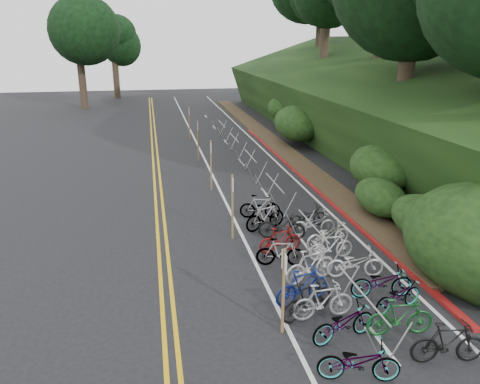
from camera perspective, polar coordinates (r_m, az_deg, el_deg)
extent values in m
plane|color=black|center=(13.17, 0.35, -14.58)|extent=(120.00, 120.00, 0.00)
cube|color=gold|center=(22.04, -10.25, -0.96)|extent=(0.12, 80.00, 0.01)
cube|color=gold|center=(22.05, -9.48, -0.91)|extent=(0.12, 80.00, 0.01)
cube|color=silver|center=(22.27, -2.14, -0.47)|extent=(0.12, 80.00, 0.01)
cube|color=silver|center=(23.24, 8.15, 0.16)|extent=(0.12, 80.00, 0.01)
cube|color=silver|center=(12.53, 17.01, -17.37)|extent=(0.10, 1.60, 0.01)
cube|color=silver|center=(17.30, 7.91, -6.31)|extent=(0.10, 1.60, 0.01)
cube|color=silver|center=(22.67, 3.12, -0.15)|extent=(0.10, 1.60, 0.01)
cube|color=silver|center=(28.28, 0.20, 3.61)|extent=(0.10, 1.60, 0.01)
cube|color=silver|center=(34.03, -1.75, 6.11)|extent=(0.10, 1.60, 0.01)
cube|color=silver|center=(39.86, -3.15, 7.88)|extent=(0.10, 1.60, 0.01)
cube|color=silver|center=(45.73, -4.20, 9.20)|extent=(0.10, 1.60, 0.01)
cube|color=maroon|center=(25.19, 7.78, 1.71)|extent=(0.25, 28.00, 0.10)
cube|color=black|center=(36.66, 14.77, 10.84)|extent=(12.32, 44.00, 9.11)
cube|color=#382819|center=(34.68, 3.67, 6.44)|extent=(1.40, 44.00, 0.16)
ellipsoid|color=#284C19|center=(17.80, 21.73, -3.16)|extent=(2.00, 2.80, 1.60)
ellipsoid|color=#284C19|center=(22.14, 16.88, 2.81)|extent=(2.60, 3.64, 2.08)
ellipsoid|color=#284C19|center=(27.82, 13.55, 7.05)|extent=(2.20, 3.08, 1.76)
ellipsoid|color=#284C19|center=(32.91, 6.98, 8.33)|extent=(3.00, 4.20, 2.40)
ellipsoid|color=#284C19|center=(38.75, 5.28, 10.12)|extent=(2.40, 3.36, 1.92)
ellipsoid|color=#284C19|center=(42.84, 5.52, 11.80)|extent=(2.80, 3.92, 2.24)
ellipsoid|color=#284C19|center=(20.18, 16.76, -0.58)|extent=(1.80, 2.52, 1.44)
ellipsoid|color=#284C19|center=(31.65, 12.02, 9.59)|extent=(3.20, 4.48, 2.56)
cylinder|color=#2D2319|center=(26.43, 19.60, 13.79)|extent=(0.83, 0.83, 6.12)
cylinder|color=#2D2319|center=(34.61, 16.75, 16.71)|extent=(0.87, 0.87, 6.93)
cylinder|color=#2D2319|center=(41.56, 10.18, 15.91)|extent=(0.80, 0.80, 5.71)
cylinder|color=#2D2319|center=(49.91, 9.68, 17.55)|extent=(0.85, 0.85, 6.53)
cylinder|color=#2D2319|center=(53.49, -18.65, 12.49)|extent=(0.78, 0.78, 5.30)
ellipsoid|color=black|center=(53.30, -19.19, 17.64)|extent=(7.25, 7.25, 6.89)
cylinder|color=#2D2319|center=(61.16, -14.85, 13.24)|extent=(0.76, 0.76, 4.89)
ellipsoid|color=black|center=(60.98, -15.20, 17.30)|extent=(6.34, 6.34, 6.03)
cylinder|color=#9A9B9B|center=(12.15, 14.64, -11.78)|extent=(0.05, 2.94, 0.05)
cylinder|color=#9A9B9B|center=(11.33, 16.10, -17.88)|extent=(0.60, 0.04, 1.17)
cylinder|color=#9A9B9B|center=(11.57, 18.69, -17.33)|extent=(0.60, 0.04, 1.17)
cylinder|color=#9A9B9B|center=(13.42, 10.83, -11.33)|extent=(0.60, 0.04, 1.17)
cylinder|color=#9A9B9B|center=(13.62, 13.06, -11.02)|extent=(0.60, 0.04, 1.17)
cylinder|color=#9A9B9B|center=(15.96, 8.88, -4.04)|extent=(0.05, 3.00, 0.05)
cylinder|color=#9A9B9B|center=(14.90, 9.54, -8.17)|extent=(0.58, 0.04, 1.13)
cylinder|color=#9A9B9B|center=(15.10, 11.56, -7.93)|extent=(0.58, 0.04, 1.13)
cylinder|color=#9A9B9B|center=(17.31, 6.37, -4.17)|extent=(0.58, 0.04, 1.13)
cylinder|color=#9A9B9B|center=(17.48, 8.13, -4.02)|extent=(0.58, 0.04, 1.13)
cylinder|color=#9A9B9B|center=(20.45, 4.24, 1.15)|extent=(0.05, 3.00, 0.05)
cylinder|color=#9A9B9B|center=(19.28, 4.47, -1.73)|extent=(0.58, 0.04, 1.13)
cylinder|color=#9A9B9B|center=(19.43, 6.06, -1.62)|extent=(0.58, 0.04, 1.13)
cylinder|color=#9A9B9B|center=(21.85, 2.55, 0.73)|extent=(0.58, 0.04, 1.13)
cylinder|color=#9A9B9B|center=(21.98, 3.97, 0.81)|extent=(0.58, 0.04, 1.13)
cylinder|color=#9A9B9B|center=(25.14, 1.30, 4.44)|extent=(0.05, 3.00, 0.05)
cylinder|color=#9A9B9B|center=(23.90, 1.33, 2.28)|extent=(0.58, 0.04, 1.13)
cylinder|color=#9A9B9B|center=(24.02, 2.64, 2.35)|extent=(0.58, 0.04, 1.13)
cylinder|color=#9A9B9B|center=(26.55, 0.06, 3.91)|extent=(0.58, 0.04, 1.13)
cylinder|color=#9A9B9B|center=(26.66, 1.24, 3.97)|extent=(0.58, 0.04, 1.13)
cylinder|color=#9A9B9B|center=(29.92, -0.73, 6.68)|extent=(0.05, 3.00, 0.05)
cylinder|color=#9A9B9B|center=(28.65, -0.78, 4.98)|extent=(0.58, 0.04, 1.13)
cylinder|color=#9A9B9B|center=(28.75, 0.32, 5.03)|extent=(0.58, 0.04, 1.13)
cylinder|color=#9A9B9B|center=(31.35, -1.69, 6.13)|extent=(0.58, 0.04, 1.13)
cylinder|color=#9A9B9B|center=(31.44, -0.67, 6.17)|extent=(0.58, 0.04, 1.13)
cylinder|color=#9A9B9B|center=(34.77, -2.20, 8.29)|extent=(0.05, 3.00, 0.05)
cylinder|color=#9A9B9B|center=(33.47, -2.30, 6.90)|extent=(0.58, 0.04, 1.13)
cylinder|color=#9A9B9B|center=(33.56, -1.35, 6.94)|extent=(0.58, 0.04, 1.13)
cylinder|color=#9A9B9B|center=(36.20, -2.98, 7.75)|extent=(0.58, 0.04, 1.13)
cylinder|color=#9A9B9B|center=(36.28, -2.09, 7.79)|extent=(0.58, 0.04, 1.13)
cylinder|color=brown|center=(11.89, 5.30, -12.01)|extent=(0.08, 0.08, 2.33)
cube|color=silver|center=(11.51, 5.42, -8.50)|extent=(0.02, 0.40, 0.50)
cylinder|color=brown|center=(17.14, -0.93, -1.86)|extent=(0.08, 0.08, 2.50)
cube|color=silver|center=(16.85, -0.95, 1.01)|extent=(0.02, 0.40, 0.50)
cylinder|color=brown|center=(22.81, -3.56, 3.23)|extent=(0.08, 0.08, 2.50)
cube|color=silver|center=(22.59, -3.60, 5.43)|extent=(0.02, 0.40, 0.50)
cylinder|color=brown|center=(28.61, -5.14, 6.27)|extent=(0.08, 0.08, 2.50)
cube|color=silver|center=(28.44, -5.19, 8.05)|extent=(0.02, 0.40, 0.50)
cylinder|color=brown|center=(34.48, -6.19, 8.28)|extent=(0.08, 0.08, 2.50)
cube|color=silver|center=(34.34, -6.24, 9.76)|extent=(0.02, 0.40, 0.50)
imported|color=black|center=(12.90, 8.22, -12.76)|extent=(1.21, 1.83, 1.07)
imported|color=slate|center=(11.08, 14.28, -19.40)|extent=(1.04, 1.90, 0.95)
imported|color=black|center=(12.18, 24.06, -16.42)|extent=(0.74, 1.81, 1.06)
imported|color=slate|center=(12.22, 12.50, -15.27)|extent=(1.07, 1.92, 0.95)
imported|color=#144C1E|center=(12.72, 18.95, -14.20)|extent=(0.66, 1.78, 1.05)
imported|color=#9E9EA3|center=(12.89, 10.07, -12.95)|extent=(0.58, 1.76, 1.04)
imported|color=slate|center=(13.80, 18.71, -11.90)|extent=(1.06, 1.74, 0.86)
imported|color=navy|center=(13.50, 7.66, -11.25)|extent=(0.97, 1.84, 1.06)
imported|color=slate|center=(14.28, 16.90, -10.44)|extent=(0.82, 1.87, 0.96)
imported|color=beige|center=(14.63, 8.60, -8.78)|extent=(1.04, 1.88, 1.09)
imported|color=beige|center=(15.18, 13.87, -8.39)|extent=(0.87, 1.87, 0.94)
imported|color=slate|center=(15.46, 5.00, -7.31)|extent=(0.82, 1.69, 0.98)
imported|color=beige|center=(16.15, 11.05, -6.44)|extent=(0.61, 1.67, 0.98)
imported|color=maroon|center=(16.42, 4.94, -5.81)|extent=(0.63, 1.60, 0.93)
imported|color=beige|center=(17.02, 10.67, -5.14)|extent=(1.10, 1.92, 0.95)
imported|color=black|center=(17.43, 5.11, -4.13)|extent=(1.04, 1.82, 1.05)
imported|color=#9E9EA3|center=(18.03, 8.99, -3.81)|extent=(0.62, 1.69, 0.88)
imported|color=slate|center=(18.26, 3.10, -2.98)|extent=(1.13, 1.86, 1.08)
imported|color=black|center=(18.73, 8.23, -2.95)|extent=(0.84, 1.71, 0.86)
imported|color=slate|center=(19.39, 2.46, -1.79)|extent=(0.82, 1.75, 1.02)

